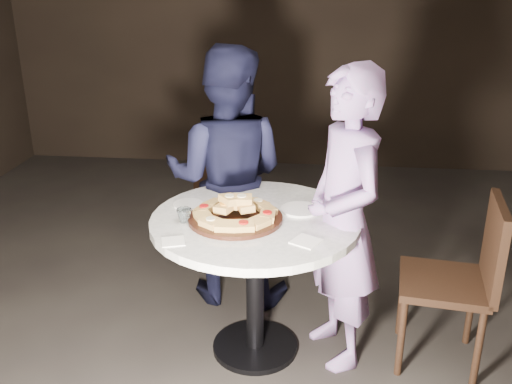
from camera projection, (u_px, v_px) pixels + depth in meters
floor at (241, 347)px, 3.42m from camera, size 7.00×7.00×0.00m
table at (255, 244)px, 3.15m from camera, size 1.36×1.36×0.86m
serving_board at (235, 218)px, 3.06m from camera, size 0.65×0.65×0.02m
focaccia_pile at (235, 210)px, 3.05m from camera, size 0.46×0.45×0.12m
plate_left at (188, 204)px, 3.26m from camera, size 0.19×0.19×0.01m
plate_right at (300, 209)px, 3.18m from camera, size 0.25×0.25×0.01m
water_glass at (184, 215)px, 3.03m from camera, size 0.10×0.10×0.08m
napkin_near at (173, 242)px, 2.82m from camera, size 0.14×0.14×0.01m
napkin_far at (306, 241)px, 2.82m from camera, size 0.18×0.18×0.01m
chair_far at (232, 189)px, 4.23m from camera, size 0.61×0.63×1.03m
chair_right at (464, 273)px, 3.10m from camera, size 0.55×0.53×1.00m
diner_navy at (227, 178)px, 3.70m from camera, size 0.86×0.69×1.71m
diner_teal at (343, 221)px, 3.08m from camera, size 0.61×0.73×1.70m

